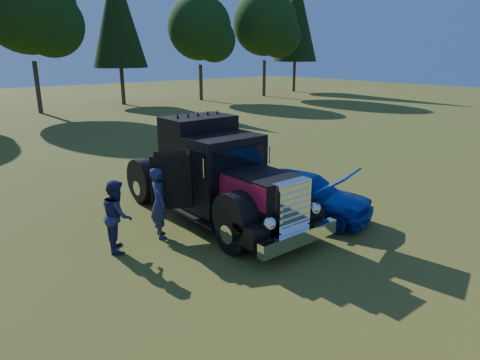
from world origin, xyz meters
name	(u,v)px	position (x,y,z in m)	size (l,w,h in m)	color
ground	(219,254)	(0.00, 0.00, 0.00)	(120.00, 120.00, 0.00)	#374F17
diamond_t_truck	(216,178)	(1.34, 1.89, 1.28)	(3.28, 7.16, 3.00)	black
hotrod_coupe	(303,194)	(3.50, 0.44, 0.72)	(2.91, 4.51, 1.89)	#071399
spectator_near	(159,203)	(-0.58, 1.85, 0.97)	(0.71, 0.46, 1.94)	navy
spectator_far	(117,215)	(-1.77, 1.83, 0.91)	(0.89, 0.69, 1.82)	#202A4C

